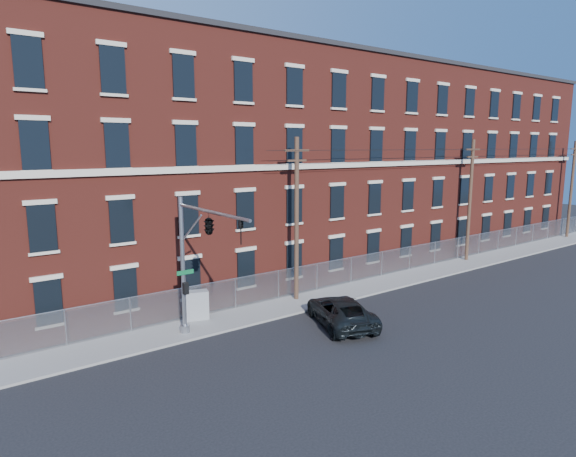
# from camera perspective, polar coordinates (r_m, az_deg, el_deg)

# --- Properties ---
(ground) EXTENTS (140.00, 140.00, 0.00)m
(ground) POSITION_cam_1_polar(r_m,az_deg,el_deg) (25.52, 5.09, -12.39)
(ground) COLOR black
(ground) RESTS_ON ground
(sidewalk) EXTENTS (65.00, 3.00, 0.12)m
(sidewalk) POSITION_cam_1_polar(r_m,az_deg,el_deg) (37.05, 14.05, -5.52)
(sidewalk) COLOR gray
(sidewalk) RESTS_ON ground
(mill_building) EXTENTS (55.30, 14.32, 16.30)m
(mill_building) POSITION_cam_1_polar(r_m,az_deg,el_deg) (42.08, 5.07, 7.67)
(mill_building) COLOR maroon
(mill_building) RESTS_ON ground
(chain_link_fence) EXTENTS (59.06, 0.06, 1.85)m
(chain_link_fence) POSITION_cam_1_polar(r_m,az_deg,el_deg) (37.62, 12.59, -3.66)
(chain_link_fence) COLOR #A5A8AD
(chain_link_fence) RESTS_ON ground
(traffic_signal_mast) EXTENTS (0.90, 6.75, 7.00)m
(traffic_signal_mast) POSITION_cam_1_polar(r_m,az_deg,el_deg) (22.52, -10.03, -1.17)
(traffic_signal_mast) COLOR #9EA0A5
(traffic_signal_mast) RESTS_ON ground
(utility_pole_near) EXTENTS (1.80, 0.28, 10.00)m
(utility_pole_near) POSITION_cam_1_polar(r_m,az_deg,el_deg) (29.57, 1.01, 1.43)
(utility_pole_near) COLOR #4C3326
(utility_pole_near) RESTS_ON ground
(utility_pole_mid) EXTENTS (1.80, 0.28, 10.00)m
(utility_pole_mid) POSITION_cam_1_polar(r_m,az_deg,el_deg) (42.84, 20.62, 3.36)
(utility_pole_mid) COLOR #4C3326
(utility_pole_mid) RESTS_ON ground
(utility_pole_far) EXTENTS (1.80, 0.28, 10.00)m
(utility_pole_far) POSITION_cam_1_polar(r_m,az_deg,el_deg) (58.68, 30.37, 4.19)
(utility_pole_far) COLOR #4C3326
(utility_pole_far) RESTS_ON ground
(overhead_wires) EXTENTS (40.00, 0.62, 0.62)m
(overhead_wires) POSITION_cam_1_polar(r_m,az_deg,el_deg) (42.63, 20.92, 8.42)
(overhead_wires) COLOR black
(overhead_wires) RESTS_ON ground
(pickup_truck) EXTENTS (4.31, 6.04, 1.53)m
(pickup_truck) POSITION_cam_1_polar(r_m,az_deg,el_deg) (26.69, 6.23, -9.65)
(pickup_truck) COLOR black
(pickup_truck) RESTS_ON ground
(utility_cabinet) EXTENTS (1.42, 1.00, 1.60)m
(utility_cabinet) POSITION_cam_1_polar(r_m,az_deg,el_deg) (27.48, -10.71, -8.85)
(utility_cabinet) COLOR gray
(utility_cabinet) RESTS_ON sidewalk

